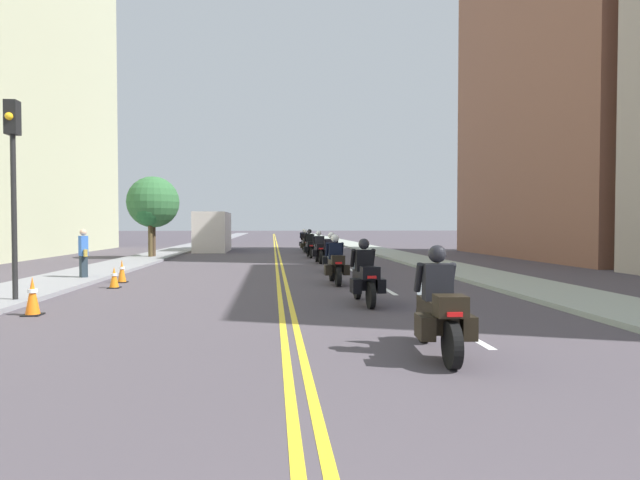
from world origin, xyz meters
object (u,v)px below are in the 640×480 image
at_px(traffic_cone_0, 122,271).
at_px(traffic_light_near, 13,164).
at_px(motorcycle_1, 365,277).
at_px(street_tree_1, 153,202).
at_px(motorcycle_7, 304,242).
at_px(motorcycle_0, 439,311).
at_px(street_tree_0, 150,210).
at_px(traffic_cone_1, 32,296).
at_px(motorcycle_3, 332,256).
at_px(motorcycle_2, 335,264).
at_px(motorcycle_6, 305,243).
at_px(pedestrian_0, 83,254).
at_px(traffic_cone_2, 114,278).
at_px(parked_truck, 214,234).
at_px(motorcycle_5, 310,246).
at_px(motorcycle_4, 319,250).

distance_m(traffic_cone_0, traffic_light_near, 5.50).
distance_m(motorcycle_1, street_tree_1, 20.13).
xyz_separation_m(motorcycle_7, traffic_light_near, (-8.42, -25.71, 2.65)).
xyz_separation_m(motorcycle_0, street_tree_0, (-9.18, 22.23, 2.09)).
distance_m(motorcycle_1, traffic_cone_1, 7.17).
bearing_deg(motorcycle_3, motorcycle_2, -93.16).
xyz_separation_m(motorcycle_6, motorcycle_7, (0.14, 3.82, -0.01)).
relative_size(motorcycle_2, pedestrian_0, 1.25).
bearing_deg(traffic_cone_2, traffic_cone_0, 97.72).
bearing_deg(motorcycle_3, traffic_cone_1, -126.19).
bearing_deg(traffic_cone_2, parked_truck, 88.86).
distance_m(pedestrian_0, street_tree_0, 11.61).
distance_m(motorcycle_3, traffic_cone_1, 11.89).
distance_m(traffic_cone_1, street_tree_0, 18.49).
height_order(motorcycle_6, traffic_cone_1, motorcycle_6).
bearing_deg(motorcycle_6, motorcycle_5, -93.37).
bearing_deg(traffic_cone_0, motorcycle_0, -54.24).
relative_size(traffic_cone_1, traffic_light_near, 0.17).
bearing_deg(motorcycle_2, motorcycle_0, -88.22).
relative_size(motorcycle_5, traffic_cone_2, 3.41).
bearing_deg(motorcycle_1, traffic_cone_2, 149.19).
distance_m(motorcycle_0, street_tree_1, 24.54).
distance_m(motorcycle_1, traffic_light_near, 8.68).
height_order(motorcycle_5, traffic_cone_2, motorcycle_5).
xyz_separation_m(traffic_cone_2, parked_truck, (0.44, 21.97, 0.96)).
relative_size(motorcycle_5, traffic_cone_1, 2.68).
xyz_separation_m(motorcycle_4, traffic_cone_0, (-7.20, -7.99, -0.28)).
height_order(motorcycle_1, traffic_cone_1, motorcycle_1).
relative_size(motorcycle_0, motorcycle_6, 0.99).
xyz_separation_m(traffic_cone_1, traffic_cone_2, (0.26, 4.59, -0.09)).
relative_size(motorcycle_1, motorcycle_6, 0.99).
bearing_deg(motorcycle_5, motorcycle_1, -92.29).
xyz_separation_m(motorcycle_2, traffic_cone_2, (-6.69, -0.42, -0.32)).
height_order(motorcycle_5, street_tree_1, street_tree_1).
distance_m(motorcycle_1, motorcycle_6, 22.69).
xyz_separation_m(traffic_cone_0, traffic_cone_2, (0.20, -1.50, -0.06)).
relative_size(motorcycle_0, traffic_cone_0, 2.88).
xyz_separation_m(motorcycle_2, street_tree_0, (-8.81, 13.23, 2.09)).
bearing_deg(motorcycle_3, motorcycle_0, -88.19).
bearing_deg(motorcycle_2, motorcycle_1, -88.24).
distance_m(traffic_cone_0, pedestrian_0, 1.70).
distance_m(motorcycle_1, traffic_cone_2, 7.85).
distance_m(motorcycle_5, street_tree_1, 9.24).
relative_size(motorcycle_2, traffic_light_near, 0.45).
bearing_deg(motorcycle_0, motorcycle_4, 93.56).
bearing_deg(street_tree_0, motorcycle_7, 44.60).
bearing_deg(traffic_cone_0, street_tree_0, 98.96).
bearing_deg(motorcycle_3, motorcycle_6, 92.46).
xyz_separation_m(motorcycle_3, parked_truck, (-6.63, 17.20, 0.63)).
height_order(motorcycle_3, motorcycle_4, motorcycle_4).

